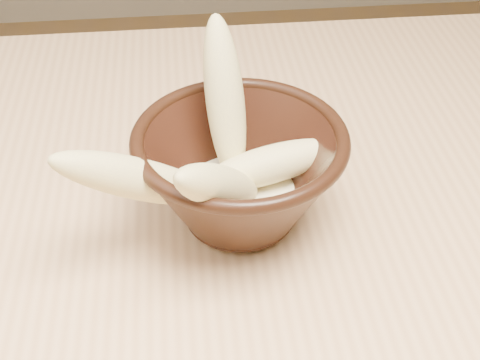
{
  "coord_description": "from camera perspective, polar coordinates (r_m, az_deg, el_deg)",
  "views": [
    {
      "loc": [
        -0.08,
        -0.4,
        1.15
      ],
      "look_at": [
        -0.03,
        0.03,
        0.8
      ],
      "focal_mm": 50.0,
      "sensor_mm": 36.0,
      "label": 1
    }
  ],
  "objects": [
    {
      "name": "banana_across",
      "position": [
        0.56,
        2.53,
        1.32
      ],
      "size": [
        0.13,
        0.06,
        0.04
      ],
      "primitive_type": "ellipsoid",
      "rotation": [
        1.47,
        0.0,
        1.78
      ],
      "color": "#F7E892",
      "rests_on": "bowl"
    },
    {
      "name": "banana_front",
      "position": [
        0.5,
        -1.76,
        -0.54
      ],
      "size": [
        0.1,
        0.12,
        0.11
      ],
      "primitive_type": "ellipsoid",
      "rotation": [
        0.86,
        0.0,
        -0.63
      ],
      "color": "#F7E892",
      "rests_on": "bowl"
    },
    {
      "name": "table",
      "position": [
        0.63,
        3.07,
        -10.09
      ],
      "size": [
        1.2,
        0.8,
        0.75
      ],
      "color": "#E3B07C",
      "rests_on": "ground"
    },
    {
      "name": "milk_puddle",
      "position": [
        0.57,
        0.0,
        -1.19
      ],
      "size": [
        0.1,
        0.1,
        0.01
      ],
      "primitive_type": "cylinder",
      "color": "beige",
      "rests_on": "bowl"
    },
    {
      "name": "banana_left",
      "position": [
        0.51,
        -8.54,
        0.06
      ],
      "size": [
        0.15,
        0.09,
        0.11
      ],
      "primitive_type": "ellipsoid",
      "rotation": [
        0.97,
        0.0,
        -1.17
      ],
      "color": "#F7E892",
      "rests_on": "bowl"
    },
    {
      "name": "bowl",
      "position": [
        0.55,
        0.0,
        0.66
      ],
      "size": [
        0.18,
        0.18,
        0.1
      ],
      "rotation": [
        0.0,
        0.0,
        -0.27
      ],
      "color": "black",
      "rests_on": "table"
    },
    {
      "name": "banana_upright",
      "position": [
        0.56,
        -1.29,
        6.84
      ],
      "size": [
        0.05,
        0.09,
        0.14
      ],
      "primitive_type": "ellipsoid",
      "rotation": [
        0.4,
        0.0,
        3.31
      ],
      "color": "#F7E892",
      "rests_on": "bowl"
    }
  ]
}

